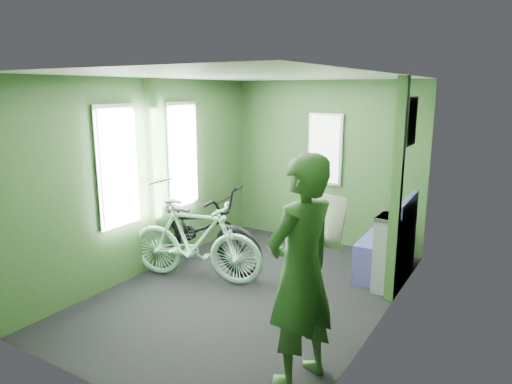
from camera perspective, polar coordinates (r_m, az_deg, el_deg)
room at (r=4.77m, az=-0.76°, el=3.86°), size 4.00×4.02×2.31m
bicycle_black at (r=5.86m, az=-7.30°, el=-9.13°), size 2.03×1.02×1.14m
bicycle_mint at (r=5.44m, az=-7.49°, el=-10.89°), size 1.69×0.88×1.00m
passenger at (r=3.37m, az=5.61°, el=-9.87°), size 0.59×0.74×1.75m
waste_box at (r=5.20m, az=16.21°, el=-7.40°), size 0.25×0.35×0.85m
bench_seat at (r=5.64m, az=16.09°, el=-7.27°), size 0.55×0.95×0.98m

